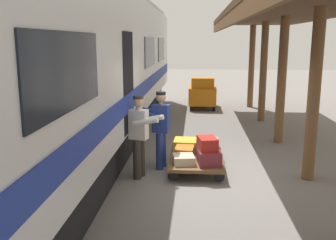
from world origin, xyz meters
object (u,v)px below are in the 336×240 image
Objects in this scene: suitcase_orange_carryall at (184,151)px; suitcase_cream_canvas at (184,159)px; suitcase_yellow_case at (185,144)px; suitcase_red_plastic at (207,144)px; suitcase_navy_fabric at (208,150)px; porter_by_door at (140,134)px; luggage_cart at (196,158)px; suitcase_burgundy_valise at (209,157)px; train_car at (55,76)px; porter_in_overalls at (160,127)px; suitcase_gray_aluminum at (208,145)px; baggage_tug at (202,93)px.

suitcase_cream_canvas is at bearing 90.00° from suitcase_orange_carryall.
suitcase_yellow_case is at bearing -90.00° from suitcase_orange_carryall.
suitcase_yellow_case is 1.12× the size of suitcase_red_plastic.
suitcase_navy_fabric is 0.30× the size of porter_by_door.
luggage_cart is 0.61m from suitcase_yellow_case.
suitcase_yellow_case is (0.52, -1.05, -0.03)m from suitcase_burgundy_valise.
train_car is 12.14× the size of porter_in_overalls.
suitcase_burgundy_valise is 1.30× the size of suitcase_cream_canvas.
suitcase_cream_canvas is 0.26× the size of porter_in_overalls.
porter_in_overalls is (1.05, 0.53, 0.52)m from suitcase_gray_aluminum.
suitcase_orange_carryall is at bearing 90.00° from suitcase_yellow_case.
porter_in_overalls and porter_by_door have the same top height.
porter_by_door is 0.99× the size of baggage_tug.
train_car is 3.69m from suitcase_gray_aluminum.
suitcase_orange_carryall is at bearing 0.00° from suitcase_navy_fabric.
porter_by_door is (-1.73, 0.16, -1.14)m from train_car.
suitcase_yellow_case reaches higher than suitcase_cream_canvas.
luggage_cart is 1.48m from porter_by_door.
suitcase_cream_canvas is at bearing 0.00° from suitcase_burgundy_valise.
suitcase_yellow_case is 1.08× the size of suitcase_orange_carryall.
porter_in_overalls is at bearing 0.18° from luggage_cart.
porter_in_overalls is 0.99× the size of baggage_tug.
train_car is at bearing -0.93° from suitcase_cream_canvas.
baggage_tug reaches higher than suitcase_navy_fabric.
suitcase_cream_canvas is 0.74m from suitcase_navy_fabric.
suitcase_gray_aluminum is at bearing 90.10° from baggage_tug.
suitcase_yellow_case is at bearing -159.04° from train_car.
suitcase_red_plastic is at bearing -176.25° from suitcase_cream_canvas.
suitcase_yellow_case is at bearing -63.66° from luggage_cart.
suitcase_burgundy_valise is at bearing 153.67° from porter_in_overalls.
suitcase_orange_carryall is (0.52, -0.52, -0.05)m from suitcase_burgundy_valise.
porter_in_overalls is at bearing 0.13° from suitcase_navy_fabric.
suitcase_yellow_case is at bearing 0.00° from suitcase_gray_aluminum.
baggage_tug is at bearing -97.71° from porter_in_overalls.
suitcase_burgundy_valise reaches higher than luggage_cart.
train_car is 10.86× the size of luggage_cart.
suitcase_cream_canvas is 0.86× the size of suitcase_orange_carryall.
suitcase_gray_aluminum is (0.00, -1.05, -0.03)m from suitcase_burgundy_valise.
porter_in_overalls reaches higher than suitcase_yellow_case.
suitcase_red_plastic is at bearing 179.79° from train_car.
train_car is 2.08m from porter_by_door.
suitcase_orange_carryall is at bearing 45.28° from suitcase_gray_aluminum.
suitcase_yellow_case is at bearing -63.66° from suitcase_burgundy_valise.
suitcase_gray_aluminum is 1.29m from porter_in_overalls.
porter_by_door reaches higher than luggage_cart.
baggage_tug is (-0.51, -7.16, 0.22)m from suitcase_yellow_case.
train_car is 41.14× the size of suitcase_navy_fabric.
suitcase_navy_fabric is 0.99× the size of suitcase_red_plastic.
porter_by_door is 8.44m from baggage_tug.
suitcase_navy_fabric is (-0.52, 0.52, 0.02)m from suitcase_yellow_case.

